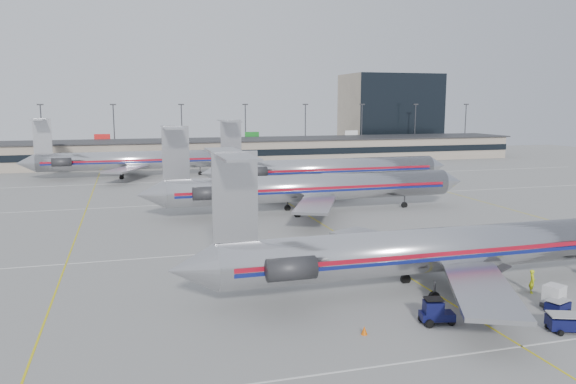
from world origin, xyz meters
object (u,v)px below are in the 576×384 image
object	(u,v)px
uld_container	(554,296)
belt_loader	(483,288)
tug_center	(487,306)
jet_foreground	(442,249)
jet_second_row	(306,187)

from	to	relation	value
uld_container	belt_loader	size ratio (longest dim) A/B	0.45
tug_center	jet_foreground	bearing A→B (deg)	77.31
jet_second_row	uld_container	distance (m)	41.43
jet_foreground	jet_second_row	bearing A→B (deg)	91.02
jet_second_row	tug_center	xyz separation A→B (m)	(0.74, -40.92, -2.88)
tug_center	belt_loader	distance (m)	4.61
jet_foreground	jet_second_row	distance (m)	34.74
jet_foreground	tug_center	world-z (taller)	jet_foreground
jet_second_row	belt_loader	xyz separation A→B (m)	(3.15, -37.00, -3.04)
jet_second_row	tug_center	bearing A→B (deg)	-88.97
tug_center	uld_container	distance (m)	5.99
jet_foreground	tug_center	bearing A→B (deg)	-88.91
tug_center	uld_container	world-z (taller)	uld_container
jet_foreground	belt_loader	distance (m)	4.46
jet_foreground	jet_second_row	world-z (taller)	jet_second_row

